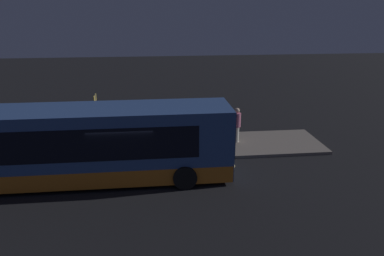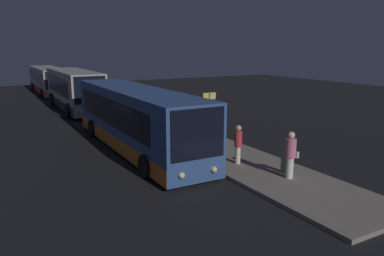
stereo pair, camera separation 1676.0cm
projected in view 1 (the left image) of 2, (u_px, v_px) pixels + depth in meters
ground at (125, 179)px, 15.82m from camera, size 80.00×80.00×0.00m
platform at (128, 149)px, 18.96m from camera, size 20.00×3.50×0.16m
bus_lead at (77, 146)px, 15.26m from camera, size 12.61×2.80×3.10m
passenger_boarding at (123, 133)px, 17.97m from camera, size 0.47×0.60×1.78m
passenger_waiting at (191, 130)px, 18.54m from camera, size 0.44×0.44×1.70m
passenger_with_bags at (236, 124)px, 19.42m from camera, size 0.49×0.64×1.84m
suitcase at (226, 134)px, 19.82m from camera, size 0.35×0.22×0.91m
sign_post at (96, 112)px, 19.22m from camera, size 0.10×0.81×2.56m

